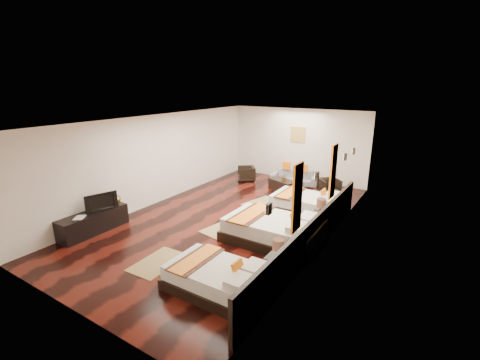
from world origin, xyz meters
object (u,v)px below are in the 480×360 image
Objects in this scene: nightstand_a at (278,265)px; nightstand_b at (320,220)px; coffee_table at (283,185)px; tv_console at (94,222)px; armchair_right at (329,187)px; book at (75,218)px; table_plant at (284,177)px; armchair_left at (246,174)px; figurine at (114,198)px; tv at (100,201)px; bed_mid at (275,230)px; sofa at (294,177)px; bed_near at (219,278)px; bed_far at (308,204)px.

nightstand_b is (0.00, 2.52, 0.02)m from nightstand_a.
tv_console is at bearing -115.18° from coffee_table.
book is at bearing -167.76° from armchair_right.
table_plant is (0.07, -0.07, 0.33)m from coffee_table.
armchair_left is 1.88m from table_plant.
figurine is (0.00, 1.15, 0.18)m from book.
tv is (-4.89, -2.90, 0.47)m from nightstand_b.
armchair_right is (-0.70, 3.01, -0.03)m from nightstand_b.
book is at bearing -90.00° from tv_console.
armchair_left is at bearing 135.78° from armchair_right.
armchair_left is (-4.00, 5.48, -0.00)m from nightstand_a.
tv reaches higher than bed_mid.
figurine reaches higher than book.
sofa is (-1.51, 4.78, -0.05)m from bed_mid.
nightstand_b is at bearing -69.24° from sofa.
table_plant is at bearing -43.33° from coffee_table.
bed_near is at bearing -102.27° from nightstand_b.
armchair_left reaches higher than tv_console.
tv is 0.82× the size of coffee_table.
figurine is at bearing 179.30° from nightstand_a.
bed_near is 2.98× the size of armchair_left.
bed_far is at bearing 21.95° from armchair_left.
nightstand_a is at bearing -66.54° from table_plant.
tv_console is at bearing -47.12° from armchair_left.
bed_mid is 4.02m from coffee_table.
tv_console is (-4.20, -1.99, -0.03)m from bed_mid.
book is 7.87m from armchair_right.
book reaches higher than tv_console.
book is at bearing -167.59° from nightstand_a.
tv is at bearing 85.96° from book.
figurine reaches higher than nightstand_a.
tv is 0.45m from figurine.
bed_mid reaches higher than tv_console.
armchair_left is (-4.00, 2.96, -0.02)m from nightstand_b.
bed_mid reaches higher than armchair_right.
bed_mid is at bearing -123.26° from nightstand_b.
nightstand_a is 2.19× the size of figurine.
tv reaches higher than nightstand_b.
figurine reaches higher than nightstand_b.
book is 1.19× the size of table_plant.
armchair_right is at bearing 103.03° from nightstand_b.
bed_near is at bearing -128.72° from nightstand_a.
tv is at bearing -136.02° from bed_far.
book is 0.30× the size of coffee_table.
book is 1.16m from figurine.
bed_near is at bearing -76.50° from table_plant.
tv is 1.27× the size of armchair_left.
bed_far is at bearing 124.14° from nightstand_b.
table_plant is at bearing 103.50° from bed_near.
sofa is at bearing 120.77° from bed_far.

